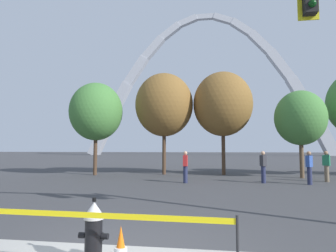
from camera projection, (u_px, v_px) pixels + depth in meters
name	position (u px, v px, depth m)	size (l,w,h in m)	color
ground_plane	(131.00, 252.00, 4.92)	(240.00, 240.00, 0.00)	#3D3D3F
fire_hydrant	(94.00, 233.00, 4.41)	(0.46, 0.48, 0.99)	black
caution_tape_barrier	(77.00, 230.00, 4.10)	(4.45, 0.17, 0.88)	#232326
monument_arch	(206.00, 89.00, 72.47)	(60.40, 2.59, 36.13)	#B2B5BC
tree_far_left	(96.00, 112.00, 19.18)	(3.45, 3.45, 6.03)	#473323
tree_left_mid	(164.00, 105.00, 19.67)	(3.88, 3.88, 6.78)	#473323
tree_center_left	(223.00, 104.00, 19.31)	(3.88, 3.88, 6.79)	#473323
tree_center_right	(300.00, 118.00, 17.22)	(2.94, 2.94, 5.14)	brown
pedestrian_walking_left	(263.00, 167.00, 14.60)	(0.31, 0.39, 1.59)	#232847
pedestrian_standing_center	(309.00, 167.00, 13.96)	(0.38, 0.39, 1.59)	#232847
pedestrian_walking_right	(326.00, 166.00, 15.10)	(0.39, 0.35, 1.59)	brown
pedestrian_near_trees	(185.00, 167.00, 14.65)	(0.22, 0.35, 1.59)	#232847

